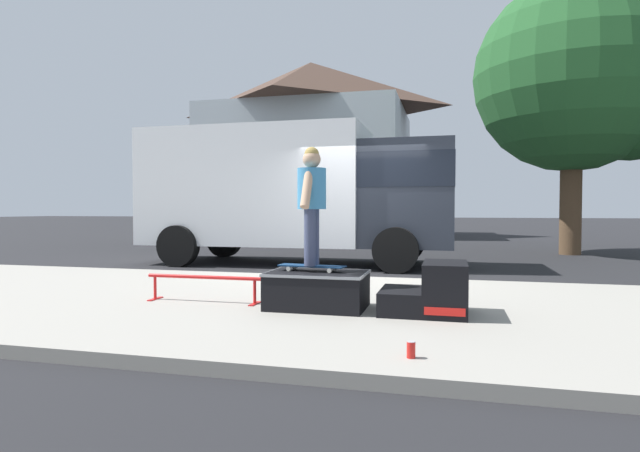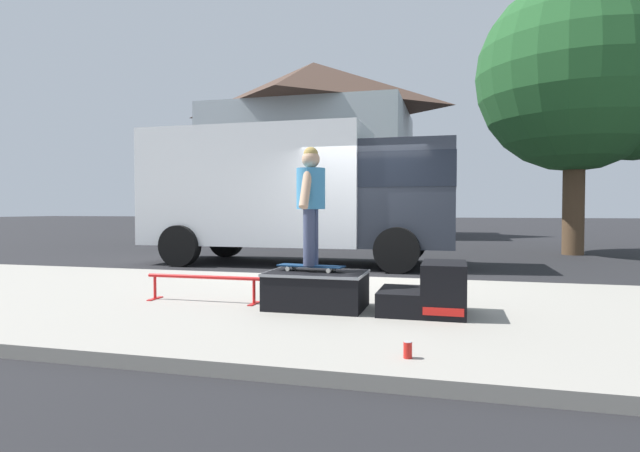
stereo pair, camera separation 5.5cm
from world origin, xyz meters
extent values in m
plane|color=black|center=(0.00, 0.00, 0.00)|extent=(140.00, 140.00, 0.00)
cube|color=gray|center=(0.00, -3.00, 0.06)|extent=(50.00, 5.00, 0.12)
cube|color=black|center=(0.25, -3.32, 0.33)|extent=(1.09, 0.74, 0.41)
cube|color=gray|center=(0.25, -3.32, 0.52)|extent=(1.11, 0.76, 0.03)
cube|color=black|center=(1.20, -3.32, 0.25)|extent=(0.46, 0.76, 0.25)
cube|color=black|center=(1.66, -3.32, 0.40)|extent=(0.46, 0.76, 0.56)
cube|color=red|center=(1.66, -3.71, 0.22)|extent=(0.40, 0.01, 0.08)
cylinder|color=red|center=(-1.20, -3.29, 0.42)|extent=(1.49, 0.04, 0.04)
cylinder|color=red|center=(-1.86, -3.29, 0.27)|extent=(0.04, 0.04, 0.30)
cube|color=red|center=(-1.86, -3.29, 0.13)|extent=(0.06, 0.28, 0.01)
cylinder|color=red|center=(-0.53, -3.29, 0.27)|extent=(0.04, 0.04, 0.30)
cube|color=red|center=(-0.53, -3.29, 0.13)|extent=(0.06, 0.28, 0.01)
cube|color=navy|center=(0.17, -3.29, 0.59)|extent=(0.80, 0.29, 0.02)
cylinder|color=silver|center=(0.43, -3.23, 0.56)|extent=(0.06, 0.04, 0.05)
cylinder|color=silver|center=(0.41, -3.40, 0.56)|extent=(0.06, 0.04, 0.05)
cylinder|color=silver|center=(-0.07, -3.17, 0.56)|extent=(0.06, 0.04, 0.05)
cylinder|color=silver|center=(-0.09, -3.35, 0.56)|extent=(0.06, 0.04, 0.05)
cylinder|color=#3F4766|center=(0.17, -3.20, 0.92)|extent=(0.13, 0.13, 0.64)
cylinder|color=#3F4766|center=(0.17, -3.37, 0.92)|extent=(0.13, 0.13, 0.64)
cylinder|color=#3F8CBF|center=(0.17, -3.29, 1.48)|extent=(0.33, 0.33, 0.47)
cylinder|color=tan|center=(0.17, -3.08, 1.47)|extent=(0.10, 0.28, 0.44)
cylinder|color=tan|center=(0.17, -3.49, 1.47)|extent=(0.10, 0.28, 0.44)
sphere|color=tan|center=(0.17, -3.29, 1.82)|extent=(0.21, 0.21, 0.21)
sphere|color=tan|center=(0.17, -3.29, 1.87)|extent=(0.17, 0.17, 0.17)
cylinder|color=red|center=(1.42, -5.05, 0.18)|extent=(0.07, 0.07, 0.12)
cylinder|color=silver|center=(1.42, -5.05, 0.24)|extent=(0.06, 0.06, 0.00)
cube|color=white|center=(-2.61, 2.20, 1.75)|extent=(5.00, 2.35, 2.60)
cube|color=#282D38|center=(0.84, 2.20, 1.55)|extent=(1.90, 2.16, 2.20)
cube|color=black|center=(0.84, 2.20, 2.03)|extent=(1.92, 2.19, 0.70)
cylinder|color=black|center=(0.69, 3.38, 0.45)|extent=(0.90, 0.28, 0.90)
cylinder|color=black|center=(0.69, 1.03, 0.45)|extent=(0.90, 0.28, 0.90)
cylinder|color=black|center=(-4.00, 3.38, 0.45)|extent=(0.90, 0.28, 0.90)
cylinder|color=black|center=(-4.00, 1.03, 0.45)|extent=(0.90, 0.28, 0.90)
cylinder|color=brown|center=(4.92, 6.34, 1.60)|extent=(0.56, 0.56, 3.19)
sphere|color=#235628|center=(4.92, 6.34, 4.89)|extent=(5.23, 5.23, 5.23)
sphere|color=#235628|center=(6.36, 6.34, 4.24)|extent=(3.40, 3.40, 3.40)
cube|color=silver|center=(-4.91, 15.30, 3.00)|extent=(9.00, 7.50, 6.00)
cube|color=#B2ADA3|center=(-4.91, 11.30, 1.40)|extent=(9.00, 0.50, 2.80)
pyramid|color=#473328|center=(-4.91, 15.30, 7.20)|extent=(9.54, 7.95, 2.40)
camera|label=1|loc=(1.69, -8.93, 1.24)|focal=28.70mm
camera|label=2|loc=(1.75, -8.92, 1.24)|focal=28.70mm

